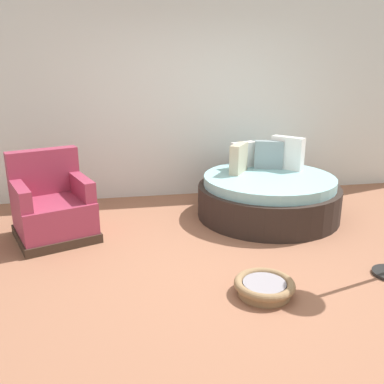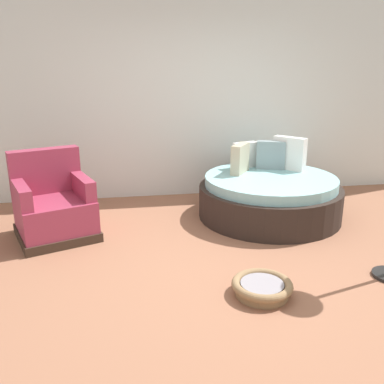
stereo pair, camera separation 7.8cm
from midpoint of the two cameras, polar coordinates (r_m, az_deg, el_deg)
name	(u,v)px [view 1 (the left image)]	position (r m, az deg, el deg)	size (l,w,h in m)	color
ground_plane	(227,268)	(4.05, 4.27, -10.27)	(8.00, 8.00, 0.02)	#936047
back_wall	(185,96)	(5.97, -1.35, 12.94)	(8.00, 0.12, 2.82)	silver
round_daybed	(268,195)	(5.31, 9.89, -0.38)	(1.76, 1.76, 0.94)	#2D231E
red_armchair	(53,208)	(4.84, -18.92, -2.11)	(1.03, 1.03, 0.94)	#38281E
pet_basket	(264,286)	(3.61, 9.20, -12.60)	(0.51, 0.51, 0.13)	#8E704C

